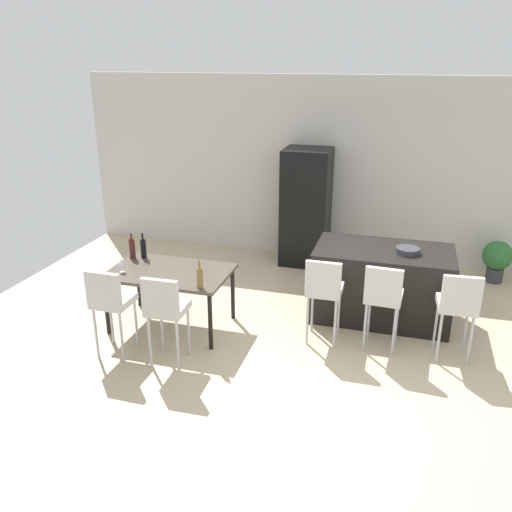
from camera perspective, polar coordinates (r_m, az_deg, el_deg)
name	(u,v)px	position (r m, az deg, el deg)	size (l,w,h in m)	color
ground_plane	(353,356)	(6.17, 10.40, -10.56)	(10.00, 10.00, 0.00)	#C6B28E
back_wall	(382,172)	(8.62, 13.43, 8.72)	(10.00, 0.12, 2.90)	beige
kitchen_island	(381,283)	(6.93, 13.34, -2.87)	(1.69, 0.96, 0.92)	black
bar_chair_left	(324,287)	(6.09, 7.32, -3.38)	(0.40, 0.40, 1.05)	beige
bar_chair_middle	(383,294)	(6.04, 13.53, -4.03)	(0.42, 0.42, 1.05)	beige
bar_chair_right	(458,303)	(6.08, 20.90, -4.74)	(0.43, 0.43, 1.05)	beige
dining_table	(170,276)	(6.50, -9.24, -2.09)	(1.45, 0.92, 0.74)	#4C4238
dining_chair_near	(110,299)	(5.98, -15.42, -4.46)	(0.40, 0.40, 1.05)	beige
dining_chair_far	(165,306)	(5.69, -9.74, -5.36)	(0.41, 0.41, 1.05)	beige
wine_bottle_inner	(143,248)	(6.91, -12.01, 0.81)	(0.07, 0.07, 0.33)	black
wine_bottle_middle	(132,248)	(6.93, -13.18, 0.83)	(0.08, 0.08, 0.33)	#471E19
wine_bottle_end	(200,278)	(5.90, -6.06, -2.34)	(0.07, 0.07, 0.33)	brown
wine_glass_left	(121,262)	(6.51, -14.28, -0.66)	(0.07, 0.07, 0.17)	silver
refrigerator	(306,207)	(8.44, 5.39, 5.25)	(0.72, 0.68, 1.84)	black
fruit_bowl	(408,250)	(6.69, 16.00, 0.57)	(0.29, 0.29, 0.07)	#333338
potted_plant	(497,258)	(8.57, 24.48, -0.20)	(0.43, 0.43, 0.63)	#38383D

